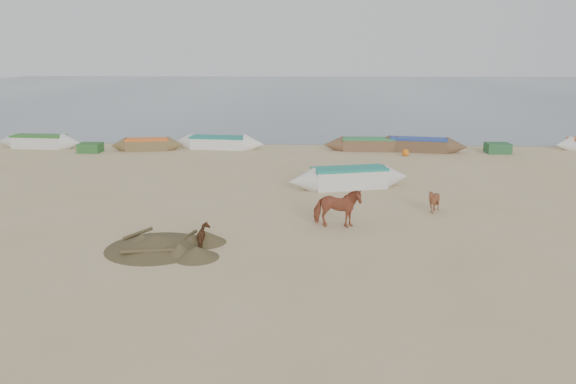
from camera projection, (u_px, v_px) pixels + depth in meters
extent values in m
plane|color=tan|center=(283.00, 251.00, 18.48)|extent=(140.00, 140.00, 0.00)
plane|color=slate|center=(306.00, 90.00, 98.01)|extent=(160.00, 160.00, 0.00)
imported|color=#9A4D32|center=(337.00, 208.00, 20.78)|extent=(1.81, 0.91, 1.50)
imported|color=brown|center=(434.00, 201.00, 22.77)|extent=(1.11, 1.05, 0.99)
imported|color=#52301A|center=(205.00, 236.00, 18.70)|extent=(0.97, 1.01, 0.78)
cone|color=brown|center=(156.00, 242.00, 18.68)|extent=(4.35, 4.35, 0.44)
cube|color=#2B5F2B|center=(90.00, 148.00, 36.76)|extent=(1.40, 1.20, 0.60)
sphere|color=orange|center=(406.00, 153.00, 35.42)|extent=(0.44, 0.44, 0.44)
cube|color=slate|center=(214.00, 140.00, 40.31)|extent=(1.20, 1.10, 0.56)
cube|color=#295C34|center=(498.00, 148.00, 36.51)|extent=(1.50, 1.20, 0.64)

